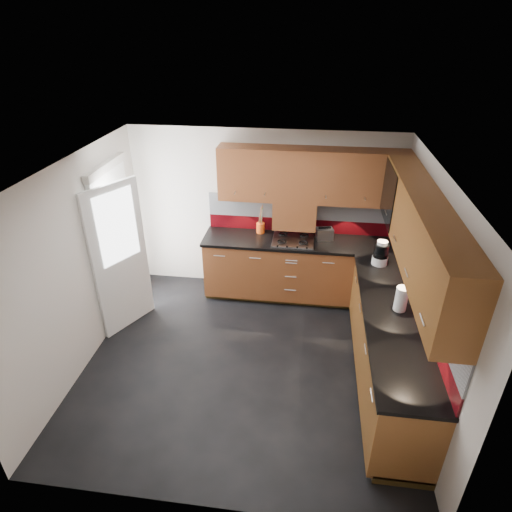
# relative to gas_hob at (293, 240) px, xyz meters

# --- Properties ---
(room) EXTENTS (4.00, 3.80, 2.64)m
(room) POSITION_rel_gas_hob_xyz_m (-0.45, -1.47, 0.54)
(room) COLOR black
(base_cabinets) EXTENTS (2.70, 3.20, 0.95)m
(base_cabinets) POSITION_rel_gas_hob_xyz_m (0.62, -0.75, -0.52)
(base_cabinets) COLOR #633016
(base_cabinets) RESTS_ON room
(countertop) EXTENTS (2.72, 3.22, 0.04)m
(countertop) POSITION_rel_gas_hob_xyz_m (0.60, -0.77, -0.03)
(countertop) COLOR black
(countertop) RESTS_ON base_cabinets
(backsplash) EXTENTS (2.70, 3.20, 0.54)m
(backsplash) POSITION_rel_gas_hob_xyz_m (0.83, -0.54, 0.26)
(backsplash) COLOR maroon
(backsplash) RESTS_ON countertop
(upper_cabinets) EXTENTS (2.50, 3.20, 0.72)m
(upper_cabinets) POSITION_rel_gas_hob_xyz_m (0.78, -0.69, 0.88)
(upper_cabinets) COLOR #633016
(upper_cabinets) RESTS_ON room
(extractor_hood) EXTENTS (0.60, 0.33, 0.40)m
(extractor_hood) POSITION_rel_gas_hob_xyz_m (0.00, 0.17, 0.33)
(extractor_hood) COLOR #633016
(extractor_hood) RESTS_ON room
(glass_cabinet) EXTENTS (0.32, 0.80, 0.66)m
(glass_cabinet) POSITION_rel_gas_hob_xyz_m (1.26, -0.40, 0.91)
(glass_cabinet) COLOR black
(glass_cabinet) RESTS_ON room
(back_door) EXTENTS (0.42, 1.19, 2.04)m
(back_door) POSITION_rel_gas_hob_xyz_m (-2.23, -0.72, 0.08)
(back_door) COLOR white
(back_door) RESTS_ON room
(gas_hob) EXTENTS (0.57, 0.50, 0.04)m
(gas_hob) POSITION_rel_gas_hob_xyz_m (0.00, 0.00, 0.00)
(gas_hob) COLOR silver
(gas_hob) RESTS_ON countertop
(utensil_pot) EXTENTS (0.12, 0.12, 0.43)m
(utensil_pot) POSITION_rel_gas_hob_xyz_m (-0.48, 0.20, 0.08)
(utensil_pot) COLOR #DF5015
(utensil_pot) RESTS_ON countertop
(toaster) EXTENTS (0.26, 0.20, 0.17)m
(toaster) POSITION_rel_gas_hob_xyz_m (0.43, 0.11, 0.07)
(toaster) COLOR silver
(toaster) RESTS_ON countertop
(food_processor) EXTENTS (0.19, 0.19, 0.32)m
(food_processor) POSITION_rel_gas_hob_xyz_m (1.12, -0.50, 0.13)
(food_processor) COLOR white
(food_processor) RESTS_ON countertop
(paper_towel) EXTENTS (0.16, 0.16, 0.28)m
(paper_towel) POSITION_rel_gas_hob_xyz_m (1.21, -1.47, 0.12)
(paper_towel) COLOR white
(paper_towel) RESTS_ON countertop
(orange_cloth) EXTENTS (0.15, 0.13, 0.01)m
(orange_cloth) POSITION_rel_gas_hob_xyz_m (1.15, -0.39, -0.01)
(orange_cloth) COLOR #EB501A
(orange_cloth) RESTS_ON countertop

